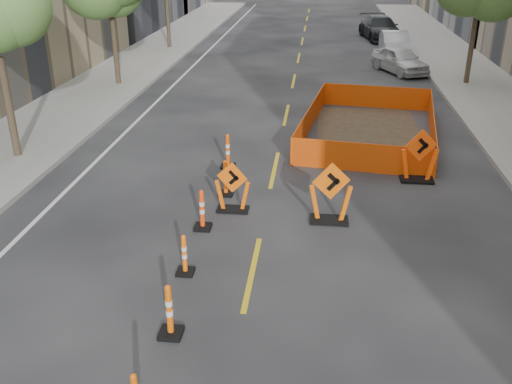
# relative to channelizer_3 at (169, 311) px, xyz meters

# --- Properties ---
(sidewalk_left) EXTENTS (4.00, 90.00, 0.15)m
(sidewalk_left) POSITION_rel_channelizer_3_xyz_m (-7.77, 10.27, -0.46)
(sidewalk_left) COLOR gray
(sidewalk_left) RESTS_ON ground
(channelizer_3) EXTENTS (0.42, 0.42, 1.07)m
(channelizer_3) POSITION_rel_channelizer_3_xyz_m (0.00, 0.00, 0.00)
(channelizer_3) COLOR #E15A09
(channelizer_3) RESTS_ON ground
(channelizer_4) EXTENTS (0.37, 0.37, 0.94)m
(channelizer_4) POSITION_rel_channelizer_3_xyz_m (-0.20, 2.08, -0.07)
(channelizer_4) COLOR #FF640A
(channelizer_4) RESTS_ON ground
(channelizer_5) EXTENTS (0.41, 0.41, 1.05)m
(channelizer_5) POSITION_rel_channelizer_3_xyz_m (-0.23, 4.15, -0.01)
(channelizer_5) COLOR #FF400A
(channelizer_5) RESTS_ON ground
(channelizer_6) EXTENTS (0.41, 0.41, 1.03)m
(channelizer_6) POSITION_rel_channelizer_3_xyz_m (0.02, 6.23, -0.02)
(channelizer_6) COLOR #FF570A
(channelizer_6) RESTS_ON ground
(channelizer_7) EXTENTS (0.43, 0.43, 1.10)m
(channelizer_7) POSITION_rel_channelizer_3_xyz_m (-0.24, 8.30, 0.01)
(channelizer_7) COLOR #E54B09
(channelizer_7) RESTS_ON ground
(chevron_sign_left) EXTENTS (1.03, 0.74, 1.39)m
(chevron_sign_left) POSITION_rel_channelizer_3_xyz_m (0.37, 5.24, 0.16)
(chevron_sign_left) COLOR #FF620A
(chevron_sign_left) RESTS_ON ground
(chevron_sign_center) EXTENTS (1.22, 0.93, 1.63)m
(chevron_sign_center) POSITION_rel_channelizer_3_xyz_m (2.90, 4.89, 0.28)
(chevron_sign_center) COLOR #E45B09
(chevron_sign_center) RESTS_ON ground
(chevron_sign_right) EXTENTS (1.23, 0.95, 1.63)m
(chevron_sign_right) POSITION_rel_channelizer_3_xyz_m (5.51, 7.83, 0.28)
(chevron_sign_right) COLOR #FF4B0A
(chevron_sign_right) RESTS_ON ground
(safety_fence) EXTENTS (5.37, 7.99, 0.93)m
(safety_fence) POSITION_rel_channelizer_3_xyz_m (4.40, 12.08, -0.07)
(safety_fence) COLOR #E04C0B
(safety_fence) RESTS_ON ground
(parked_car_near) EXTENTS (3.09, 4.26, 1.35)m
(parked_car_near) POSITION_rel_channelizer_3_xyz_m (6.72, 22.83, 0.14)
(parked_car_near) COLOR silver
(parked_car_near) RESTS_ON ground
(parked_car_mid) EXTENTS (1.55, 4.33, 1.42)m
(parked_car_mid) POSITION_rel_channelizer_3_xyz_m (6.95, 27.57, 0.17)
(parked_car_mid) COLOR #B3B3B9
(parked_car_mid) RESTS_ON ground
(parked_car_far) EXTENTS (3.03, 5.65, 1.56)m
(parked_car_far) POSITION_rel_channelizer_3_xyz_m (6.61, 33.74, 0.24)
(parked_car_far) COLOR black
(parked_car_far) RESTS_ON ground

